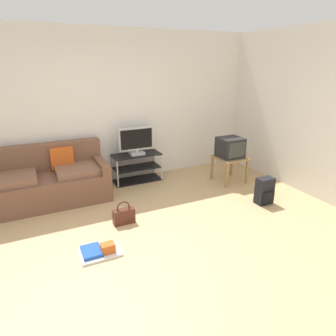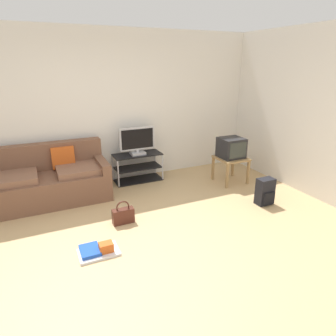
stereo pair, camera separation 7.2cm
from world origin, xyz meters
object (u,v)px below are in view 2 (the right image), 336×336
Objects in this scene: crt_tv at (231,148)px; floor_tray at (98,251)px; tv_stand at (138,167)px; flat_tv at (137,141)px; handbag at (123,215)px; couch at (48,181)px; side_table at (231,161)px; backpack at (265,192)px.

floor_tray is at bearing -155.89° from crt_tv.
tv_stand is 2.34m from floor_tray.
flat_tv reaches higher than handbag.
side_table is (3.13, -0.58, 0.07)m from couch.
tv_stand is 1.74m from side_table.
couch is 4.37× the size of crt_tv.
crt_tv is (0.00, 0.02, 0.26)m from side_table.
couch is 1.52m from handbag.
tv_stand reaches higher than side_table.
couch is 3.19m from side_table.
backpack is 0.92× the size of floor_tray.
backpack is 1.26× the size of handbag.
handbag is at bearing -163.65° from crt_tv.
side_table is 0.26m from crt_tv.
side_table is 1.12× the size of floor_tray.
handbag is at bearing -165.69° from backpack.
crt_tv reaches higher than floor_tray.
floor_tray is (-2.74, -1.21, -0.36)m from side_table.
floor_tray is at bearing -130.26° from handbag.
backpack is at bearing -9.12° from handbag.
couch is 1.66m from flat_tv.
handbag is 0.73× the size of floor_tray.
tv_stand is 1.91× the size of floor_tray.
crt_tv reaches higher than tv_stand.
floor_tray is (-2.68, -0.21, -0.17)m from backpack.
backpack is at bearing -50.35° from tv_stand.
couch is at bearing 169.75° from crt_tv.
backpack is (1.49, -1.79, -0.05)m from tv_stand.
flat_tv is 2.38m from backpack.
handbag is (-2.21, 0.35, -0.09)m from backpack.
side_table is at bearing -27.05° from tv_stand.
backpack is at bearing -27.29° from couch.
flat_tv is 1.26× the size of side_table.
side_table is at bearing 15.97° from handbag.
handbag is 0.74m from floor_tray.
side_table is at bearing -26.39° from flat_tv.
floor_tray is (-1.20, -1.98, -0.73)m from flat_tv.
handbag is (0.87, -1.23, -0.22)m from couch.
flat_tv reaches higher than crt_tv.
couch reaches higher than backpack.
side_table is at bearing -90.00° from crt_tv.
backpack is 2.70m from floor_tray.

